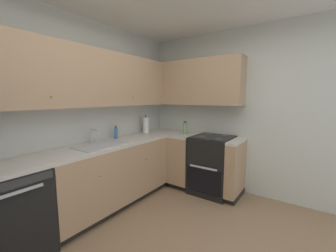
# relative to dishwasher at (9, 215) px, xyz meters

# --- Properties ---
(wall_back) EXTENTS (3.93, 0.05, 2.59)m
(wall_back) POSITION_rel_dishwasher_xyz_m (0.81, 0.33, 0.86)
(wall_back) COLOR silver
(wall_back) RESTS_ON ground_plane
(wall_right) EXTENTS (0.05, 3.70, 2.59)m
(wall_right) POSITION_rel_dishwasher_xyz_m (2.75, -1.50, 0.86)
(wall_right) COLOR silver
(wall_right) RESTS_ON ground_plane
(dishwasher) EXTENTS (0.60, 0.63, 0.87)m
(dishwasher) POSITION_rel_dishwasher_xyz_m (0.00, 0.00, 0.00)
(dishwasher) COLOR black
(dishwasher) RESTS_ON ground_plane
(lower_cabinets_back) EXTENTS (1.82, 0.62, 0.87)m
(lower_cabinets_back) POSITION_rel_dishwasher_xyz_m (1.22, 0.00, 0.00)
(lower_cabinets_back) COLOR tan
(lower_cabinets_back) RESTS_ON ground_plane
(countertop_back) EXTENTS (3.03, 0.60, 0.03)m
(countertop_back) POSITION_rel_dishwasher_xyz_m (1.21, 0.00, 0.45)
(countertop_back) COLOR beige
(countertop_back) RESTS_ON lower_cabinets_back
(lower_cabinets_right) EXTENTS (0.62, 1.15, 0.87)m
(lower_cabinets_right) POSITION_rel_dishwasher_xyz_m (2.43, -0.74, 0.00)
(lower_cabinets_right) COLOR tan
(lower_cabinets_right) RESTS_ON ground_plane
(countertop_right) EXTENTS (0.60, 1.15, 0.03)m
(countertop_right) POSITION_rel_dishwasher_xyz_m (2.43, -0.74, 0.45)
(countertop_right) COLOR beige
(countertop_right) RESTS_ON lower_cabinets_right
(oven_range) EXTENTS (0.68, 0.62, 1.06)m
(oven_range) POSITION_rel_dishwasher_xyz_m (2.45, -0.99, 0.02)
(oven_range) COLOR black
(oven_range) RESTS_ON ground_plane
(upper_cabinets_back) EXTENTS (2.71, 0.34, 0.74)m
(upper_cabinets_back) POSITION_rel_dishwasher_xyz_m (1.05, 0.14, 1.34)
(upper_cabinets_back) COLOR tan
(upper_cabinets_right) EXTENTS (0.32, 1.69, 0.74)m
(upper_cabinets_right) POSITION_rel_dishwasher_xyz_m (2.57, -0.54, 1.34)
(upper_cabinets_right) COLOR tan
(sink) EXTENTS (0.68, 0.40, 0.10)m
(sink) POSITION_rel_dishwasher_xyz_m (1.06, -0.03, 0.43)
(sink) COLOR #B7B7BC
(sink) RESTS_ON countertop_back
(faucet) EXTENTS (0.07, 0.16, 0.20)m
(faucet) POSITION_rel_dishwasher_xyz_m (1.06, 0.18, 0.59)
(faucet) COLOR silver
(faucet) RESTS_ON countertop_back
(soap_bottle) EXTENTS (0.05, 0.05, 0.20)m
(soap_bottle) POSITION_rel_dishwasher_xyz_m (1.48, 0.18, 0.56)
(soap_bottle) COLOR #3F72BF
(soap_bottle) RESTS_ON countertop_back
(paper_towel_roll) EXTENTS (0.11, 0.11, 0.33)m
(paper_towel_roll) POSITION_rel_dishwasher_xyz_m (2.15, 0.16, 0.61)
(paper_towel_roll) COLOR white
(paper_towel_roll) RESTS_ON countertop_back
(oil_bottle) EXTENTS (0.07, 0.07, 0.22)m
(oil_bottle) POSITION_rel_dishwasher_xyz_m (2.43, -0.49, 0.58)
(oil_bottle) COLOR #729E66
(oil_bottle) RESTS_ON countertop_right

